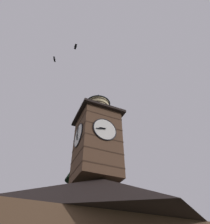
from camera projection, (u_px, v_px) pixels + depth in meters
clock_tower at (97, 137)px, 17.77m from camera, size 4.10×4.10×9.61m
pine_tree_behind at (75, 222)px, 19.13m from camera, size 7.02×7.02×15.82m
moon at (105, 200)px, 50.84m from camera, size 1.40×1.40×1.40m
flying_bird_high at (54, 59)px, 22.24m from camera, size 0.42×0.73×0.13m
flying_bird_low at (76, 46)px, 20.23m from camera, size 0.30×0.64×0.16m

